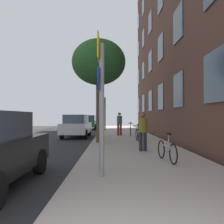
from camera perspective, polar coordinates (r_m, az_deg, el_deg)
The scene contains 14 objects.
ground_plane at distance 16.96m, azimuth -8.68°, elevation -6.14°, with size 41.80×41.80×0.00m, color #332D28.
road_asphalt at distance 17.38m, azimuth -15.59°, elevation -5.97°, with size 7.00×38.00×0.01m, color #232326.
sidewalk at distance 16.82m, azimuth 3.27°, elevation -5.99°, with size 4.20×38.00×0.12m, color #9E9389.
building_facade at distance 18.16m, azimuth 12.24°, elevation 22.73°, with size 0.56×27.00×17.62m.
sign_post at distance 5.75m, azimuth -2.69°, elevation 4.09°, with size 0.16×0.60×3.34m.
traffic_light at distance 24.83m, azimuth -1.90°, elevation 1.06°, with size 0.43×0.24×3.33m.
tree_near at distance 13.32m, azimuth -3.13°, elevation 11.46°, with size 2.88×2.88×5.54m.
bicycle_0 at distance 7.83m, azimuth 12.79°, elevation -8.72°, with size 0.42×1.65×0.90m.
bicycle_1 at distance 13.59m, azimuth 6.11°, elevation -5.31°, with size 0.42×1.72×0.97m.
bicycle_2 at distance 17.62m, azimuth 4.38°, elevation -4.33°, with size 0.42×1.76×0.97m.
pedestrian_0 at distance 9.87m, azimuth 7.28°, elevation -4.00°, with size 0.41×0.41×1.55m.
pedestrian_1 at distance 17.79m, azimuth 1.77°, elevation -2.42°, with size 0.52×0.52×1.68m.
car_1 at distance 17.49m, azimuth -8.33°, elevation -3.22°, with size 1.82×4.32×1.62m.
car_2 at distance 28.21m, azimuth -5.47°, elevation -2.37°, with size 2.01×4.39×1.62m.
Camera 1 is at (0.01, -1.72, 1.53)m, focal length 38.91 mm.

